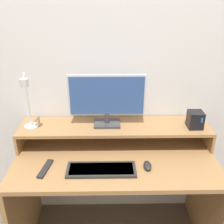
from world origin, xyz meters
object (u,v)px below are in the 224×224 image
object	(u,v)px
keyboard	(101,169)
mouse	(147,166)
router_dock	(195,120)
desk_lamp	(28,103)
monitor	(107,98)
remote_control	(45,169)

from	to	relation	value
keyboard	mouse	distance (m)	0.30
router_dock	mouse	world-z (taller)	router_dock
desk_lamp	router_dock	size ratio (longest dim) A/B	3.33
desk_lamp	keyboard	xyz separation A→B (m)	(0.49, -0.26, -0.35)
monitor	router_dock	distance (m)	0.64
desk_lamp	router_dock	distance (m)	1.16
desk_lamp	remote_control	distance (m)	0.45
monitor	desk_lamp	xyz separation A→B (m)	(-0.53, -0.08, 0.00)
router_dock	keyboard	distance (m)	0.75
monitor	keyboard	size ratio (longest dim) A/B	1.23
desk_lamp	mouse	world-z (taller)	desk_lamp
monitor	remote_control	xyz separation A→B (m)	(-0.40, -0.32, -0.35)
desk_lamp	monitor	bearing A→B (deg)	8.89
router_dock	remote_control	size ratio (longest dim) A/B	0.64
monitor	mouse	xyz separation A→B (m)	(0.26, -0.32, -0.34)
keyboard	mouse	size ratio (longest dim) A/B	4.51
router_dock	remote_control	world-z (taller)	router_dock
mouse	desk_lamp	bearing A→B (deg)	163.45
desk_lamp	keyboard	size ratio (longest dim) A/B	0.92
desk_lamp	keyboard	world-z (taller)	desk_lamp
mouse	remote_control	xyz separation A→B (m)	(-0.66, -0.01, -0.01)
mouse	remote_control	world-z (taller)	mouse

